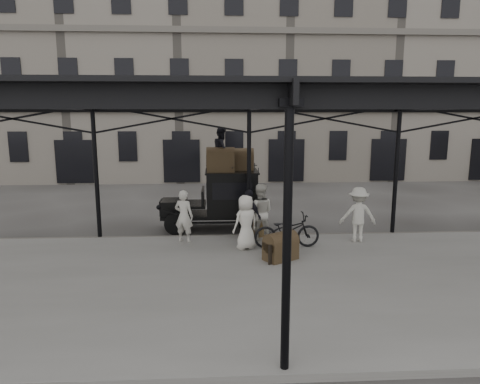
% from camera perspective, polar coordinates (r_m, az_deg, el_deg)
% --- Properties ---
extents(ground, '(120.00, 120.00, 0.00)m').
position_cam_1_polar(ground, '(12.79, 1.84, -8.79)').
color(ground, '#383533').
rests_on(ground, ground).
extents(platform, '(28.00, 8.00, 0.15)m').
position_cam_1_polar(platform, '(10.90, 2.76, -11.85)').
color(platform, slate).
rests_on(platform, ground).
extents(canopy, '(22.50, 9.00, 4.74)m').
position_cam_1_polar(canopy, '(10.39, 2.82, 12.58)').
color(canopy, black).
rests_on(canopy, ground).
extents(building_frontage, '(64.00, 8.00, 14.00)m').
position_cam_1_polar(building_frontage, '(30.19, -1.12, 15.65)').
color(building_frontage, slate).
rests_on(building_frontage, ground).
extents(taxi, '(3.65, 1.55, 2.18)m').
position_cam_1_polar(taxi, '(15.63, -2.28, -0.70)').
color(taxi, black).
rests_on(taxi, ground).
extents(porter_left, '(0.72, 0.59, 1.69)m').
position_cam_1_polar(porter_left, '(13.72, -7.49, -3.22)').
color(porter_left, beige).
rests_on(porter_left, platform).
extents(porter_midleft, '(0.99, 0.82, 1.85)m').
position_cam_1_polar(porter_midleft, '(13.79, 2.63, -2.72)').
color(porter_midleft, beige).
rests_on(porter_midleft, platform).
extents(porter_centre, '(0.97, 0.86, 1.66)m').
position_cam_1_polar(porter_centre, '(12.93, 0.77, -4.04)').
color(porter_centre, silver).
rests_on(porter_centre, platform).
extents(porter_official, '(0.97, 1.02, 1.70)m').
position_cam_1_polar(porter_official, '(13.65, 1.20, -3.20)').
color(porter_official, black).
rests_on(porter_official, platform).
extents(porter_right, '(1.19, 0.75, 1.77)m').
position_cam_1_polar(porter_right, '(14.17, 15.46, -2.92)').
color(porter_right, beige).
rests_on(porter_right, platform).
extents(bicycle, '(2.06, 0.83, 1.06)m').
position_cam_1_polar(bicycle, '(13.20, 6.25, -5.14)').
color(bicycle, black).
rests_on(bicycle, platform).
extents(porter_roof, '(0.64, 0.79, 1.55)m').
position_cam_1_polar(porter_roof, '(15.30, -2.44, 5.68)').
color(porter_roof, black).
rests_on(porter_roof, taxi).
extents(steamer_trunk_roof_near, '(1.00, 0.62, 0.72)m').
position_cam_1_polar(steamer_trunk_roof_near, '(15.19, -2.61, 4.08)').
color(steamer_trunk_roof_near, '#473220').
rests_on(steamer_trunk_roof_near, taxi).
extents(steamer_trunk_roof_far, '(0.90, 0.55, 0.66)m').
position_cam_1_polar(steamer_trunk_roof_far, '(15.66, 0.13, 4.17)').
color(steamer_trunk_roof_far, '#473220').
rests_on(steamer_trunk_roof_far, taxi).
extents(steamer_trunk_platform, '(1.06, 0.95, 0.67)m').
position_cam_1_polar(steamer_trunk_platform, '(12.16, 5.45, -7.46)').
color(steamer_trunk_platform, '#473220').
rests_on(steamer_trunk_platform, platform).
extents(wicker_hamper, '(0.70, 0.60, 0.50)m').
position_cam_1_polar(wicker_hamper, '(14.39, 1.77, -4.95)').
color(wicker_hamper, brown).
rests_on(wicker_hamper, platform).
extents(suitcase_upright, '(0.38, 0.61, 0.45)m').
position_cam_1_polar(suitcase_upright, '(12.40, 4.87, -7.62)').
color(suitcase_upright, '#473220').
rests_on(suitcase_upright, platform).
extents(suitcase_flat, '(0.61, 0.39, 0.40)m').
position_cam_1_polar(suitcase_flat, '(14.08, 1.32, -5.50)').
color(suitcase_flat, '#473220').
rests_on(suitcase_flat, platform).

